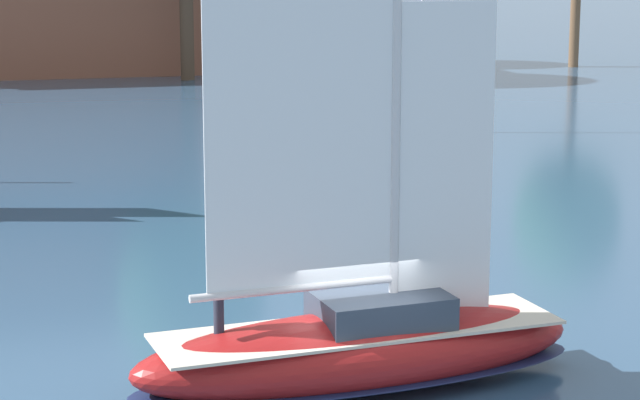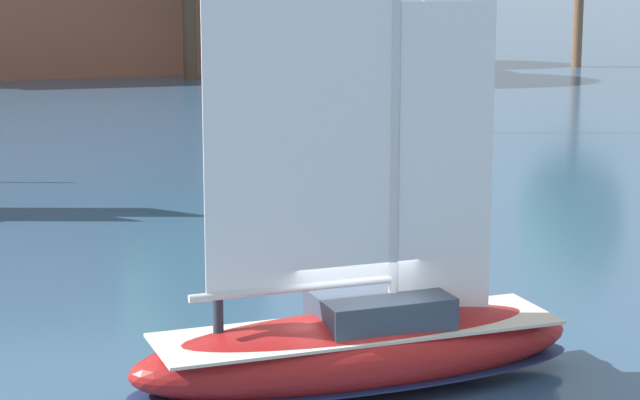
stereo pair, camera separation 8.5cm
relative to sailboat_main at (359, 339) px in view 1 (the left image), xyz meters
The scene contains 4 objects.
ground_plane 1.01m from the sailboat_main, 169.04° to the right, with size 400.00×400.00×0.00m, color #2D4C6B.
sailboat_main is the anchor object (origin of this frame).
sailboat_moored_near_marina 44.65m from the sailboat_main, 83.27° to the left, with size 1.73×5.95×8.18m.
sailboat_moored_mid_channel 33.39m from the sailboat_main, 69.32° to the left, with size 6.20×6.67×9.80m.
Camera 1 is at (-6.49, -22.17, 8.52)m, focal length 70.00 mm.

